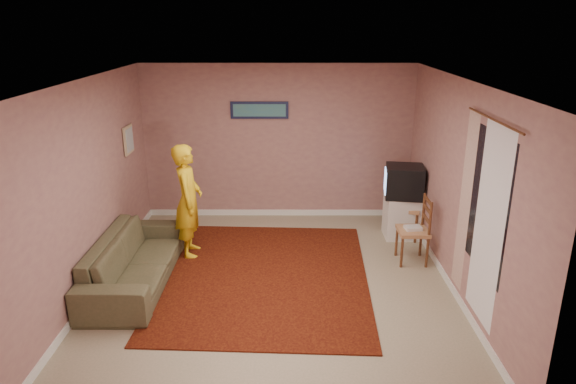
{
  "coord_description": "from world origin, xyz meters",
  "views": [
    {
      "loc": [
        0.19,
        -5.91,
        3.25
      ],
      "look_at": [
        0.17,
        0.6,
        1.06
      ],
      "focal_mm": 32.0,
      "sensor_mm": 36.0,
      "label": 1
    }
  ],
  "objects_px": {
    "tv_cabinet": "(402,217)",
    "sofa": "(134,260)",
    "chair_a": "(406,199)",
    "chair_b": "(413,223)",
    "crt_tv": "(404,182)",
    "person": "(188,201)"
  },
  "relations": [
    {
      "from": "tv_cabinet",
      "to": "sofa",
      "type": "bearing_deg",
      "value": -157.8
    },
    {
      "from": "chair_a",
      "to": "sofa",
      "type": "relative_size",
      "value": 0.26
    },
    {
      "from": "chair_b",
      "to": "crt_tv",
      "type": "bearing_deg",
      "value": 178.02
    },
    {
      "from": "chair_a",
      "to": "tv_cabinet",
      "type": "bearing_deg",
      "value": -169.09
    },
    {
      "from": "crt_tv",
      "to": "sofa",
      "type": "bearing_deg",
      "value": -149.82
    },
    {
      "from": "chair_a",
      "to": "sofa",
      "type": "height_order",
      "value": "chair_a"
    },
    {
      "from": "tv_cabinet",
      "to": "sofa",
      "type": "height_order",
      "value": "tv_cabinet"
    },
    {
      "from": "chair_a",
      "to": "chair_b",
      "type": "distance_m",
      "value": 0.89
    },
    {
      "from": "sofa",
      "to": "person",
      "type": "xyz_separation_m",
      "value": [
        0.56,
        0.88,
        0.5
      ]
    },
    {
      "from": "tv_cabinet",
      "to": "chair_b",
      "type": "xyz_separation_m",
      "value": [
        -0.04,
        -0.89,
        0.25
      ]
    },
    {
      "from": "chair_b",
      "to": "chair_a",
      "type": "bearing_deg",
      "value": 174.41
    },
    {
      "from": "crt_tv",
      "to": "chair_b",
      "type": "relative_size",
      "value": 1.22
    },
    {
      "from": "crt_tv",
      "to": "tv_cabinet",
      "type": "bearing_deg",
      "value": 0.0
    },
    {
      "from": "chair_b",
      "to": "tv_cabinet",
      "type": "bearing_deg",
      "value": 177.65
    },
    {
      "from": "chair_b",
      "to": "person",
      "type": "xyz_separation_m",
      "value": [
        -3.15,
        0.24,
        0.24
      ]
    },
    {
      "from": "chair_b",
      "to": "person",
      "type": "relative_size",
      "value": 0.32
    },
    {
      "from": "chair_a",
      "to": "person",
      "type": "distance_m",
      "value": 3.31
    },
    {
      "from": "chair_a",
      "to": "chair_b",
      "type": "bearing_deg",
      "value": -76.41
    },
    {
      "from": "tv_cabinet",
      "to": "chair_b",
      "type": "distance_m",
      "value": 0.93
    },
    {
      "from": "tv_cabinet",
      "to": "chair_b",
      "type": "bearing_deg",
      "value": -92.44
    },
    {
      "from": "chair_a",
      "to": "crt_tv",
      "type": "bearing_deg",
      "value": -169.05
    },
    {
      "from": "person",
      "to": "crt_tv",
      "type": "bearing_deg",
      "value": -82.88
    }
  ]
}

